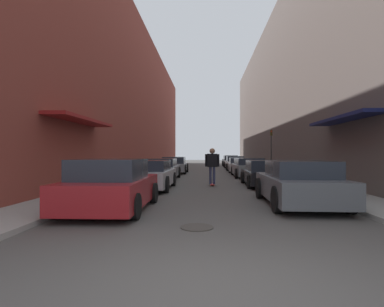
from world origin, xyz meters
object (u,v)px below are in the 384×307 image
Objects in this scene: parked_car_right_4 at (235,163)px; skateboarder at (212,163)px; parked_car_left_3 at (174,165)px; parked_car_right_3 at (239,165)px; parked_car_right_0 at (299,184)px; parked_car_right_5 at (230,161)px; traffic_light at (271,146)px; manhole_cover at (197,227)px; parked_car_right_1 at (263,174)px; parked_car_left_2 at (162,169)px; parked_car_left_0 at (112,186)px; parked_car_right_2 at (248,168)px; parked_car_left_1 at (150,175)px.

parked_car_right_4 is 2.51× the size of skateboarder.
parked_car_left_3 is 0.90× the size of parked_car_right_3.
parked_car_right_0 is 0.89× the size of parked_car_right_3.
traffic_light is at bearing -80.00° from parked_car_right_5.
skateboarder is (-2.47, -11.00, 0.54)m from parked_car_right_3.
parked_car_right_1 is at bearing 70.49° from manhole_cover.
parked_car_left_2 is 1.33× the size of traffic_light.
parked_car_left_0 is 8.39m from parked_car_right_1.
parked_car_right_0 is 4.18m from manhole_cover.
parked_car_left_3 is at bearing 89.91° from parked_car_left_0.
manhole_cover is (-2.94, -19.31, -0.58)m from parked_car_right_3.
parked_car_left_2 is 0.94× the size of parked_car_right_2.
parked_car_left_2 is at bearing -157.96° from parked_car_right_2.
parked_car_left_0 is 1.19× the size of traffic_light.
parked_car_right_2 is 14.29m from manhole_cover.
parked_car_left_2 is 1.04× the size of parked_car_left_3.
parked_car_left_0 is 5.67× the size of manhole_cover.
parked_car_left_1 is at bearing 88.75° from parked_car_left_0.
traffic_light is at bearing 63.07° from skateboarder.
parked_car_left_0 is 4.88m from parked_car_left_1.
parked_car_left_1 is 0.96× the size of parked_car_left_3.
parked_car_right_1 is at bearing 50.42° from parked_car_left_0.
parked_car_left_0 reaches higher than parked_car_right_4.
traffic_light reaches higher than parked_car_right_4.
parked_car_left_3 is 0.90× the size of parked_car_right_2.
parked_car_left_3 is (0.02, 15.69, -0.03)m from parked_car_left_0.
parked_car_left_3 reaches higher than parked_car_right_2.
traffic_light is at bearing 59.12° from parked_car_right_2.
manhole_cover is 18.83m from traffic_light.
skateboarder is (-2.47, 0.02, 0.53)m from parked_car_right_1.
parked_car_right_1 is (-0.03, 5.42, -0.06)m from parked_car_right_0.
parked_car_left_1 is at bearing -126.06° from parked_car_right_2.
parked_car_right_5 is 2.49× the size of skateboarder.
parked_car_right_5 is at bearing 89.61° from parked_car_right_1.
skateboarder reaches higher than parked_car_left_3.
parked_car_right_0 is at bearing -90.09° from parked_car_right_2.
parked_car_right_5 is (0.10, 16.78, 0.04)m from parked_car_right_2.
parked_car_left_3 reaches higher than parked_car_right_1.
parked_car_right_1 is at bearing -104.08° from traffic_light.
parked_car_right_3 is (-0.03, 16.44, -0.07)m from parked_car_right_0.
parked_car_left_1 is at bearing 143.97° from parked_car_right_0.
parked_car_left_3 is 8.98m from parked_car_right_4.
parked_car_right_1 is (5.24, 1.59, -0.03)m from parked_car_left_1.
parked_car_right_2 is at bearing -90.44° from parked_car_right_4.
parked_car_left_2 is 10.42m from parked_car_right_0.
manhole_cover is at bearing -135.97° from parked_car_right_0.
parked_car_right_5 reaches higher than parked_car_left_3.
parked_car_left_1 reaches higher than parked_car_right_1.
parked_car_left_2 is at bearing 92.12° from parked_car_left_1.
traffic_light is (2.42, 9.63, 1.60)m from parked_car_right_1.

